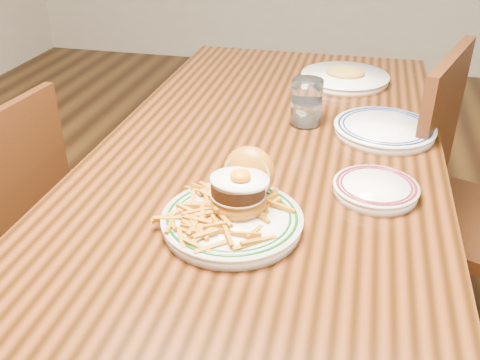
% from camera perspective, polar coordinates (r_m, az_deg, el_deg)
% --- Properties ---
extents(floor, '(6.00, 6.00, 0.00)m').
position_cam_1_polar(floor, '(1.84, 2.68, -17.41)').
color(floor, black).
rests_on(floor, ground).
extents(table, '(0.85, 1.60, 0.75)m').
position_cam_1_polar(table, '(1.42, 3.30, 1.00)').
color(table, black).
rests_on(table, floor).
extents(chair_left, '(0.41, 0.41, 0.82)m').
position_cam_1_polar(chair_left, '(1.78, -23.95, -3.79)').
color(chair_left, '#3E1A0C').
rests_on(chair_left, floor).
extents(chair_right, '(0.55, 0.55, 0.93)m').
position_cam_1_polar(chair_right, '(1.71, 23.17, -2.57)').
color(chair_right, '#3E1A0C').
rests_on(chair_right, floor).
extents(main_plate, '(0.27, 0.29, 0.13)m').
position_cam_1_polar(main_plate, '(1.04, -0.52, -2.97)').
color(main_plate, white).
rests_on(main_plate, table).
extents(side_plate, '(0.18, 0.19, 0.03)m').
position_cam_1_polar(side_plate, '(1.17, 14.28, -0.86)').
color(side_plate, white).
rests_on(side_plate, table).
extents(rear_plate, '(0.26, 0.26, 0.03)m').
position_cam_1_polar(rear_plate, '(1.46, 15.15, 5.30)').
color(rear_plate, white).
rests_on(rear_plate, table).
extents(water_glass, '(0.08, 0.08, 0.13)m').
position_cam_1_polar(water_glass, '(1.47, 7.08, 7.94)').
color(water_glass, white).
rests_on(water_glass, table).
extents(far_plate, '(0.29, 0.29, 0.05)m').
position_cam_1_polar(far_plate, '(1.82, 11.12, 10.70)').
color(far_plate, white).
rests_on(far_plate, table).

